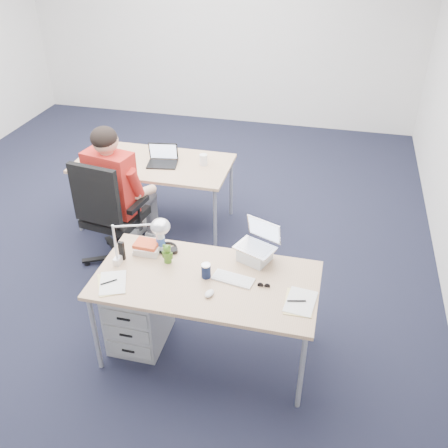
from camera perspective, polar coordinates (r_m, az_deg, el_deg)
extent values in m
plane|color=black|center=(5.37, -9.45, -1.42)|extent=(7.00, 7.00, 0.00)
cube|color=silver|center=(7.93, -0.45, 21.41)|extent=(6.00, 0.02, 2.80)
cube|color=tan|center=(3.59, -2.06, -6.43)|extent=(1.60, 0.80, 0.03)
cylinder|color=#B7BABC|center=(3.83, -14.51, -12.01)|extent=(0.04, 0.04, 0.70)
cylinder|color=#B7BABC|center=(3.52, 8.83, -16.35)|extent=(0.04, 0.04, 0.70)
cylinder|color=#B7BABC|center=(4.29, -10.45, -5.71)|extent=(0.04, 0.04, 0.70)
cylinder|color=#B7BABC|center=(4.01, 9.92, -8.88)|extent=(0.04, 0.04, 0.70)
cube|color=tan|center=(5.24, -8.11, 6.87)|extent=(1.60, 0.80, 0.03)
cylinder|color=#B7BABC|center=(5.44, -16.51, 2.44)|extent=(0.04, 0.04, 0.70)
cylinder|color=#B7BABC|center=(4.92, -1.02, 0.45)|extent=(0.04, 0.04, 0.70)
cylinder|color=#B7BABC|center=(5.98, -13.42, 5.78)|extent=(0.04, 0.04, 0.70)
cylinder|color=#B7BABC|center=(5.50, 0.81, 4.27)|extent=(0.04, 0.04, 0.70)
cylinder|color=black|center=(4.91, -11.99, -1.44)|extent=(0.05, 0.05, 0.44)
cube|color=black|center=(4.79, -12.30, 0.86)|extent=(0.55, 0.55, 0.08)
cube|color=black|center=(4.44, -14.51, 3.16)|extent=(0.47, 0.12, 0.55)
cube|color=#B42119|center=(4.62, -12.82, 4.57)|extent=(0.47, 0.31, 0.60)
sphere|color=tan|center=(4.45, -13.47, 9.24)|extent=(0.23, 0.23, 0.23)
cube|color=#A3A5A8|center=(4.04, -9.66, -9.96)|extent=(0.40, 0.50, 0.55)
cube|color=#A3A5A8|center=(5.64, -13.64, 3.15)|extent=(0.40, 0.50, 0.55)
cube|color=white|center=(3.57, 1.05, -6.29)|extent=(0.31, 0.17, 0.01)
ellipsoid|color=white|center=(3.44, -1.68, -7.95)|extent=(0.07, 0.10, 0.03)
cylinder|color=#131D3D|center=(3.57, -2.07, -5.35)|extent=(0.09, 0.09, 0.11)
cylinder|color=silver|center=(3.82, -7.28, -1.66)|extent=(0.09, 0.09, 0.22)
cube|color=silver|center=(3.85, -8.78, -2.67)|extent=(0.22, 0.19, 0.09)
cube|color=black|center=(3.80, -11.61, -3.00)|extent=(0.04, 0.03, 0.16)
cube|color=#EEDA8A|center=(3.62, -12.77, -6.63)|extent=(0.27, 0.31, 0.01)
cube|color=#EEDA8A|center=(3.42, 8.59, -8.85)|extent=(0.20, 0.28, 0.01)
cylinder|color=white|center=(5.11, -2.36, 7.36)|extent=(0.10, 0.10, 0.11)
cube|color=white|center=(5.54, -14.59, 7.79)|extent=(0.20, 0.28, 0.01)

